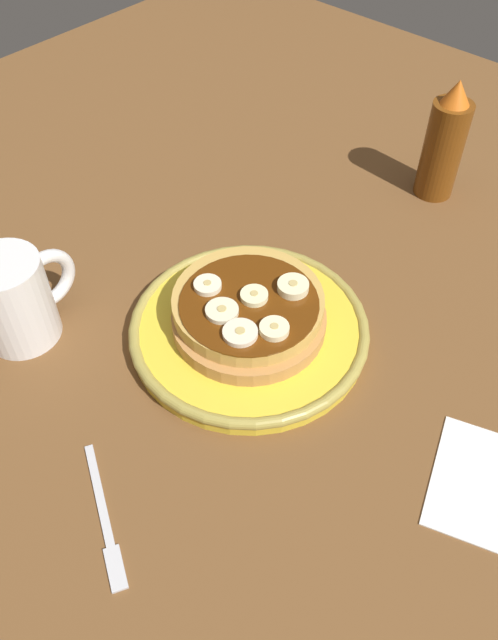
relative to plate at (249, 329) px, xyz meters
The scene contains 12 objects.
ground_plane 2.56cm from the plate, ahead, with size 140.00×140.00×3.00cm, color brown.
plate is the anchor object (origin of this frame).
pancake_stack 2.24cm from the plate, 88.64° to the left, with size 15.86×15.08×3.29cm.
banana_slice_0 4.17cm from the plate, 30.71° to the right, with size 2.67×2.67×0.82cm.
banana_slice_1 4.96cm from the plate, 160.70° to the left, with size 3.13×3.13×0.74cm.
banana_slice_2 5.81cm from the plate, 148.95° to the right, with size 3.22×3.22×0.75cm.
banana_slice_3 6.19cm from the plate, 26.55° to the right, with size 3.05×3.05×1.07cm.
banana_slice_4 5.96cm from the plate, 105.87° to the right, with size 2.74×2.74×0.89cm.
banana_slice_5 6.04cm from the plate, 105.60° to the left, with size 2.71×2.71×0.78cm.
coffee_mug 22.59cm from the plate, 130.21° to the left, with size 10.77×7.30×9.39cm.
fork 22.73cm from the plate, 168.15° to the right, with size 6.98×11.93×0.50cm.
syrup_bottle 33.60cm from the plate, ahead, with size 4.72×4.72×14.74cm.
Camera 1 is at (-31.00, -27.96, 48.61)cm, focal length 35.90 mm.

